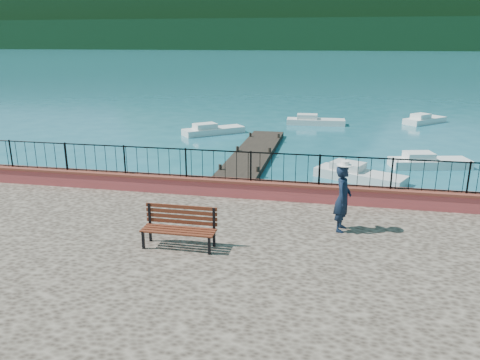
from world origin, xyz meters
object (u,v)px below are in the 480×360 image
at_px(person, 343,198).
at_px(boat_5, 425,118).
at_px(boat_1, 360,172).
at_px(boat_2, 430,159).
at_px(boat_3, 214,128).
at_px(boat_4, 316,119).
at_px(park_bench, 179,236).

xyz_separation_m(person, boat_5, (6.50, 25.78, -1.72)).
distance_m(person, boat_5, 26.64).
bearing_deg(boat_1, boat_2, 66.79).
relative_size(boat_3, boat_5, 1.15).
bearing_deg(boat_2, person, -123.41).
height_order(person, boat_2, person).
height_order(person, boat_4, person).
xyz_separation_m(boat_2, boat_3, (-12.91, 6.24, 0.00)).
bearing_deg(boat_3, boat_2, -65.04).
bearing_deg(boat_5, boat_2, -142.82).
distance_m(boat_3, boat_5, 16.64).
height_order(person, boat_1, person).
relative_size(park_bench, boat_2, 0.47).
xyz_separation_m(park_bench, boat_2, (8.49, 14.07, -1.11)).
relative_size(park_bench, boat_1, 0.45).
distance_m(boat_1, boat_5, 17.66).
bearing_deg(boat_2, boat_3, 141.17).
bearing_deg(boat_4, park_bench, -97.52).
bearing_deg(boat_1, boat_4, 125.96).
relative_size(park_bench, boat_4, 0.43).
height_order(park_bench, boat_2, park_bench).
xyz_separation_m(boat_3, boat_4, (6.68, 5.11, 0.00)).
distance_m(boat_2, boat_4, 12.95).
bearing_deg(boat_1, person, -70.50).
xyz_separation_m(park_bench, boat_1, (4.93, 10.94, -1.11)).
bearing_deg(boat_1, boat_5, 97.16).
height_order(boat_1, boat_5, same).
relative_size(park_bench, person, 1.01).
bearing_deg(boat_4, boat_3, -145.01).
height_order(park_bench, person, person).
distance_m(person, boat_1, 9.23).
height_order(boat_2, boat_5, same).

